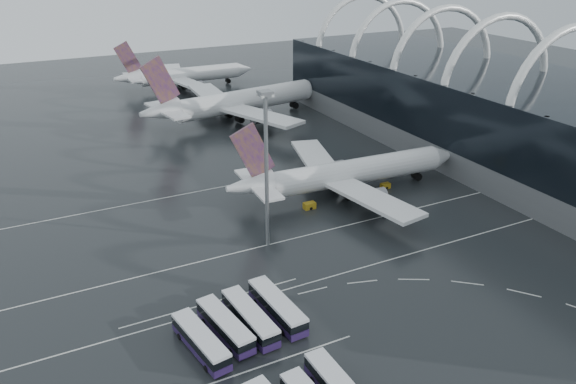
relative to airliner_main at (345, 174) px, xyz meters
name	(u,v)px	position (x,y,z in m)	size (l,w,h in m)	color
ground	(349,264)	(-14.56, -24.66, -4.61)	(420.00, 420.00, 0.00)	black
terminal	(528,122)	(47.00, -4.82, 6.26)	(42.00, 160.00, 34.90)	#515456
lane_marking_near	(355,270)	(-14.56, -26.66, -4.61)	(120.00, 0.25, 0.01)	beige
lane_marking_mid	(314,234)	(-14.56, -12.66, -4.61)	(120.00, 0.25, 0.01)	beige
lane_marking_far	(253,181)	(-14.56, 15.34, -4.61)	(120.00, 0.25, 0.01)	beige
bus_bay_line_south	(256,368)	(-38.56, -40.66, -4.61)	(28.00, 0.25, 0.01)	beige
bus_bay_line_north	(213,302)	(-38.56, -24.66, -4.61)	(28.00, 0.25, 0.01)	beige
airliner_main	(345,174)	(0.00, 0.00, 0.00)	(54.36, 47.67, 18.42)	silver
airliner_gate_b	(237,102)	(0.09, 60.74, 0.85)	(62.80, 55.87, 21.82)	silver
airliner_gate_c	(183,76)	(-2.24, 106.88, -0.04)	(51.17, 47.37, 18.28)	silver
bus_row_near_a	(201,341)	(-43.70, -34.37, -2.99)	(4.47, 12.25, 2.95)	#24143F
bus_row_near_b	(225,326)	(-39.68, -32.77, -2.99)	(4.33, 12.26, 2.95)	#24143F
bus_row_near_c	(250,318)	(-35.98, -32.74, -2.92)	(3.73, 12.66, 3.07)	#24143F
bus_row_near_d	(277,307)	(-31.52, -32.22, -2.90)	(3.65, 12.83, 3.12)	#24143F
floodlight_mast	(266,152)	(-23.88, -12.51, 12.89)	(2.13, 2.13, 27.83)	gray
gse_cart_belly_a	(385,186)	(9.61, -1.50, -4.04)	(2.11, 1.25, 1.15)	#A98216
gse_cart_belly_b	(371,169)	(12.34, 7.88, -4.04)	(2.10, 1.24, 1.14)	slate
gse_cart_belly_c	(309,206)	(-10.14, -2.97, -3.95)	(2.42, 1.43, 1.32)	#A98216
gse_cart_belly_d	(389,173)	(14.49, 4.01, -3.93)	(2.49, 1.47, 1.36)	slate
gse_cart_belly_e	(324,177)	(0.24, 9.13, -4.06)	(2.03, 1.20, 1.11)	#A98216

